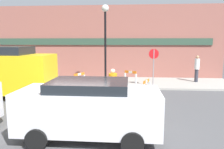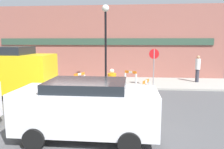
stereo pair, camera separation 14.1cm
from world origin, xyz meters
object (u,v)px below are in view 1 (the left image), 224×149
streetlamp_post (105,34)px  work_van (2,70)px  person_worker (113,88)px  parked_car_1 (89,106)px  person_pedestrian (197,68)px  stop_sign (154,62)px

streetlamp_post → work_van: streetlamp_post is taller
person_worker → work_van: work_van is taller
parked_car_1 → person_pedestrian: bearing=57.5°
person_pedestrian → work_van: 11.89m
person_worker → parked_car_1: 2.93m
streetlamp_post → work_van: (-4.95, -3.05, -1.88)m
parked_car_1 → work_van: bearing=140.3°
stop_sign → work_van: size_ratio=0.45×
person_worker → person_pedestrian: (5.22, 6.03, 0.15)m
person_pedestrian → stop_sign: bearing=43.6°
streetlamp_post → stop_sign: size_ratio=2.15×
streetlamp_post → parked_car_1: (0.35, -7.45, -2.30)m
streetlamp_post → person_worker: (0.82, -4.56, -2.36)m
streetlamp_post → work_van: 6.11m
person_pedestrian → person_worker: bearing=61.9°
streetlamp_post → parked_car_1: streetlamp_post is taller
parked_car_1 → stop_sign: bearing=69.9°
streetlamp_post → work_van: size_ratio=0.96×
person_pedestrian → work_van: (-10.99, -4.53, 0.32)m
person_pedestrian → parked_car_1: person_pedestrian is taller
person_worker → person_pedestrian: 7.98m
stop_sign → person_pedestrian: stop_sign is taller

